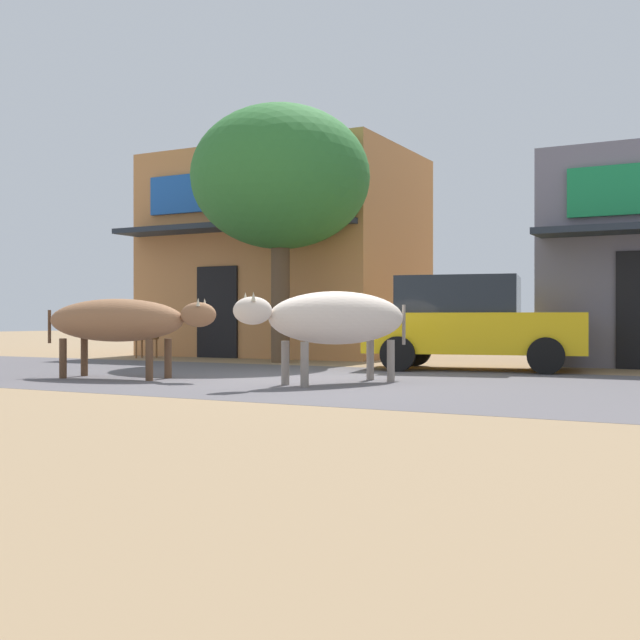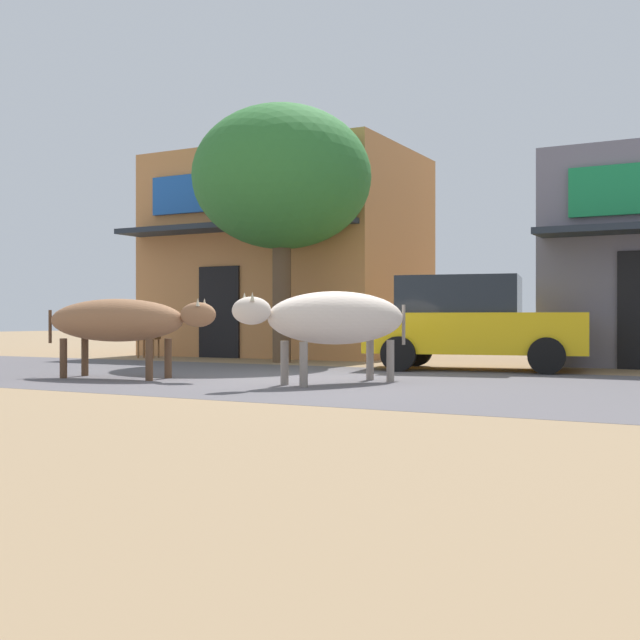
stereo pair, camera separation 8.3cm
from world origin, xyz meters
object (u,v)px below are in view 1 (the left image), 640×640
Objects in this scene: parked_hatchback_car at (470,322)px; cow_near_brown at (119,321)px; roadside_tree at (280,178)px; cafe_chair_near_tree at (150,336)px; cow_far_dark at (335,319)px.

parked_hatchback_car is 1.38× the size of cow_near_brown.
roadside_tree is 4.84m from cafe_chair_near_tree.
cafe_chair_near_tree is (-3.68, 5.11, -0.35)m from cow_near_brown.
cafe_chair_near_tree is at bearing 125.76° from cow_near_brown.
cow_far_dark is at bearing -100.72° from parked_hatchback_car.
roadside_tree reaches higher than parked_hatchback_car.
cow_near_brown is 6.30m from cafe_chair_near_tree.
cow_near_brown is 3.37m from cow_far_dark.
parked_hatchback_car is at bearing 47.86° from cow_near_brown.
cow_near_brown is (-4.04, -4.46, 0.02)m from parked_hatchback_car.
cow_near_brown is at bearing -132.14° from parked_hatchback_car.
roadside_tree is 6.19m from cow_far_dark.
parked_hatchback_car is 1.45× the size of cow_far_dark.
parked_hatchback_car is at bearing 79.28° from cow_far_dark.
roadside_tree is 5.71m from cow_near_brown.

